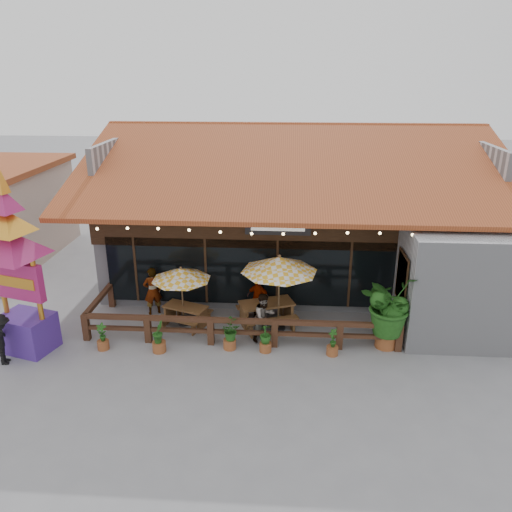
# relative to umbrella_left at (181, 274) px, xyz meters

# --- Properties ---
(ground) EXTENTS (100.00, 100.00, 0.00)m
(ground) POSITION_rel_umbrella_left_xyz_m (3.63, -0.74, -1.84)
(ground) COLOR gray
(ground) RESTS_ON ground
(restaurant_building) EXTENTS (15.50, 14.73, 6.09)m
(restaurant_building) POSITION_rel_umbrella_left_xyz_m (3.89, 5.87, 0.37)
(restaurant_building) COLOR #B6B6BB
(restaurant_building) RESTS_ON ground
(patio_railing) EXTENTS (10.00, 2.60, 0.92)m
(patio_railing) POSITION_rel_umbrella_left_xyz_m (1.37, -1.00, -1.22)
(patio_railing) COLOR #4C2C1B
(patio_railing) RESTS_ON ground
(umbrella_left) EXTENTS (2.57, 2.57, 2.11)m
(umbrella_left) POSITION_rel_umbrella_left_xyz_m (0.00, 0.00, 0.00)
(umbrella_left) COLOR brown
(umbrella_left) RESTS_ON ground
(umbrella_right) EXTENTS (2.91, 2.91, 2.65)m
(umbrella_right) POSITION_rel_umbrella_left_xyz_m (3.21, -0.12, 0.47)
(umbrella_right) COLOR brown
(umbrella_right) RESTS_ON ground
(picnic_table_left) EXTENTS (1.78, 1.66, 0.69)m
(picnic_table_left) POSITION_rel_umbrella_left_xyz_m (0.09, -0.03, -1.37)
(picnic_table_left) COLOR brown
(picnic_table_left) RESTS_ON ground
(picnic_table_right) EXTENTS (2.19, 2.04, 0.85)m
(picnic_table_right) POSITION_rel_umbrella_left_xyz_m (2.81, 0.11, -1.26)
(picnic_table_right) COLOR brown
(picnic_table_right) RESTS_ON ground
(thai_sign_tower) EXTENTS (2.83, 2.83, 6.21)m
(thai_sign_tower) POSITION_rel_umbrella_left_xyz_m (-4.44, -1.89, 1.44)
(thai_sign_tower) COLOR #47258A
(thai_sign_tower) RESTS_ON ground
(tropical_plant) EXTENTS (2.34, 2.38, 2.49)m
(tropical_plant) POSITION_rel_umbrella_left_xyz_m (6.59, -1.02, -0.41)
(tropical_plant) COLOR brown
(tropical_plant) RESTS_ON ground
(diner_a) EXTENTS (0.75, 0.65, 1.74)m
(diner_a) POSITION_rel_umbrella_left_xyz_m (-1.21, 0.72, -0.97)
(diner_a) COLOR #3A2412
(diner_a) RESTS_ON ground
(diner_b) EXTENTS (0.98, 0.97, 1.60)m
(diner_b) POSITION_rel_umbrella_left_xyz_m (2.78, -0.86, -1.04)
(diner_b) COLOR #3A2412
(diner_b) RESTS_ON ground
(diner_c) EXTENTS (0.94, 0.68, 1.49)m
(diner_c) POSITION_rel_umbrella_left_xyz_m (2.51, 0.69, -1.09)
(diner_c) COLOR #3A2412
(diner_c) RESTS_ON ground
(pedestrian) EXTENTS (0.86, 1.14, 1.57)m
(pedestrian) POSITION_rel_umbrella_left_xyz_m (-4.75, -2.71, -1.05)
(pedestrian) COLOR black
(pedestrian) RESTS_ON ground
(planter_a) EXTENTS (0.36, 0.36, 0.88)m
(planter_a) POSITION_rel_umbrella_left_xyz_m (-2.16, -1.77, -1.47)
(planter_a) COLOR brown
(planter_a) RESTS_ON ground
(planter_b) EXTENTS (0.42, 0.44, 1.02)m
(planter_b) POSITION_rel_umbrella_left_xyz_m (-0.39, -1.78, -1.38)
(planter_b) COLOR brown
(planter_b) RESTS_ON ground
(planter_c) EXTENTS (0.77, 0.77, 0.97)m
(planter_c) POSITION_rel_umbrella_left_xyz_m (1.75, -1.47, -1.29)
(planter_c) COLOR brown
(planter_c) RESTS_ON ground
(planter_d) EXTENTS (0.43, 0.43, 0.91)m
(planter_d) POSITION_rel_umbrella_left_xyz_m (2.86, -1.55, -1.40)
(planter_d) COLOR brown
(planter_d) RESTS_ON ground
(planter_e) EXTENTS (0.36, 0.37, 0.88)m
(planter_e) POSITION_rel_umbrella_left_xyz_m (4.89, -1.62, -1.47)
(planter_e) COLOR brown
(planter_e) RESTS_ON ground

